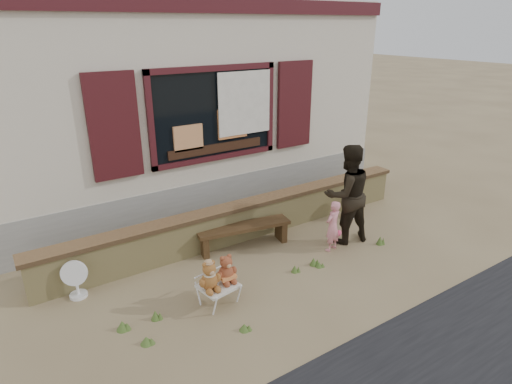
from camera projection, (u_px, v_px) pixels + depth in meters
ground at (276, 261)px, 6.89m from camera, size 80.00×80.00×0.00m
shopfront at (162, 98)px, 9.65m from camera, size 8.04×5.13×4.00m
brick_wall at (244, 220)px, 7.54m from camera, size 7.10×0.36×0.67m
bench at (244, 231)px, 7.22m from camera, size 1.65×0.62×0.41m
folding_chair at (218, 287)px, 5.75m from camera, size 0.54×0.50×0.30m
teddy_bear_left at (209, 275)px, 5.57m from camera, size 0.35×0.32×0.43m
teddy_bear_right at (226, 268)px, 5.75m from camera, size 0.34×0.30×0.41m
child at (333, 226)px, 7.08m from camera, size 0.36×0.28×0.89m
adult at (347, 194)px, 7.25m from camera, size 0.96×0.82×1.74m
fan_left at (76, 279)px, 5.89m from camera, size 0.37×0.25×0.58m
fan_right at (349, 204)px, 8.33m from camera, size 0.37×0.24×0.58m
grass_tufts at (245, 292)px, 5.99m from camera, size 4.54×0.98×0.15m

